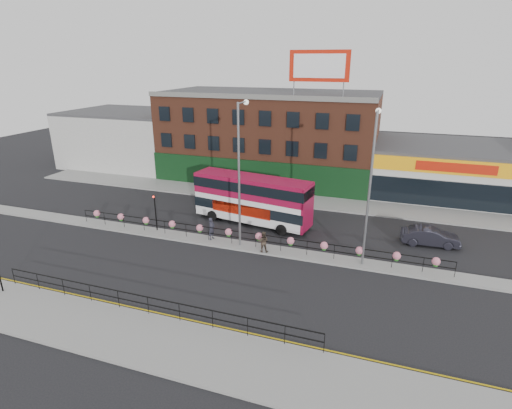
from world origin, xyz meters
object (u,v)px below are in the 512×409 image
(pedestrian_b, at_px, (263,242))
(lamp_column_west, at_px, (240,163))
(lamp_column_east, at_px, (371,177))
(pedestrian_a, at_px, (212,229))
(car, at_px, (430,236))
(double_decker_bus, at_px, (252,195))

(pedestrian_b, bearing_deg, lamp_column_west, -30.89)
(lamp_column_east, bearing_deg, lamp_column_west, 179.54)
(pedestrian_a, bearing_deg, car, -66.71)
(pedestrian_a, bearing_deg, pedestrian_b, -92.99)
(car, distance_m, lamp_column_east, 8.93)
(lamp_column_west, bearing_deg, lamp_column_east, -0.46)
(car, xyz_separation_m, pedestrian_b, (-11.96, -5.65, 0.25))
(double_decker_bus, xyz_separation_m, lamp_column_west, (0.67, -4.58, 3.99))
(double_decker_bus, bearing_deg, car, 1.10)
(lamp_column_east, bearing_deg, double_decker_bus, 154.96)
(double_decker_bus, height_order, lamp_column_east, lamp_column_east)
(pedestrian_b, xyz_separation_m, lamp_column_east, (7.23, 0.72, 5.50))
(car, bearing_deg, double_decker_bus, 86.64)
(double_decker_bus, height_order, pedestrian_b, double_decker_bus)
(double_decker_bus, xyz_separation_m, car, (14.69, 0.28, -1.91))
(lamp_column_west, distance_m, lamp_column_east, 9.30)
(lamp_column_east, bearing_deg, pedestrian_a, 179.53)
(pedestrian_a, xyz_separation_m, lamp_column_east, (11.84, -0.10, 5.40))
(lamp_column_west, bearing_deg, car, 19.12)
(pedestrian_a, bearing_deg, double_decker_bus, -15.38)
(pedestrian_a, height_order, pedestrian_b, pedestrian_a)
(double_decker_bus, relative_size, pedestrian_b, 6.66)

